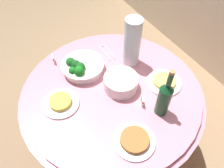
# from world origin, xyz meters

# --- Properties ---
(ground_plane) EXTENTS (6.00, 6.00, 0.00)m
(ground_plane) POSITION_xyz_m (0.00, 0.00, 0.00)
(ground_plane) COLOR #9E7F5B
(buffet_table) EXTENTS (1.16, 1.16, 0.74)m
(buffet_table) POSITION_xyz_m (0.00, 0.00, 0.38)
(buffet_table) COLOR maroon
(buffet_table) RESTS_ON ground_plane
(broccoli_bowl) EXTENTS (0.28, 0.28, 0.11)m
(broccoli_bowl) POSITION_xyz_m (-0.23, -0.09, 0.78)
(broccoli_bowl) COLOR white
(broccoli_bowl) RESTS_ON buffet_table
(plate_stack) EXTENTS (0.21, 0.21, 0.09)m
(plate_stack) POSITION_xyz_m (0.01, 0.05, 0.79)
(plate_stack) COLOR white
(plate_stack) RESTS_ON buffet_table
(wine_bottle) EXTENTS (0.07, 0.07, 0.34)m
(wine_bottle) POSITION_xyz_m (0.28, 0.16, 0.87)
(wine_bottle) COLOR #154724
(wine_bottle) RESTS_ON buffet_table
(decorative_fruit_vase) EXTENTS (0.11, 0.11, 0.34)m
(decorative_fruit_vase) POSITION_xyz_m (-0.15, 0.23, 0.90)
(decorative_fruit_vase) COLOR silver
(decorative_fruit_vase) RESTS_ON buffet_table
(serving_tongs) EXTENTS (0.17, 0.05, 0.01)m
(serving_tongs) POSITION_xyz_m (-0.31, 0.14, 0.74)
(serving_tongs) COLOR silver
(serving_tongs) RESTS_ON buffet_table
(food_plate_noodles) EXTENTS (0.22, 0.22, 0.03)m
(food_plate_noodles) POSITION_xyz_m (0.13, 0.31, 0.75)
(food_plate_noodles) COLOR white
(food_plate_noodles) RESTS_ON buffet_table
(food_plate_fried_egg) EXTENTS (0.22, 0.22, 0.04)m
(food_plate_fried_egg) POSITION_xyz_m (-0.06, -0.32, 0.75)
(food_plate_fried_egg) COLOR white
(food_plate_fried_egg) RESTS_ON buffet_table
(food_plate_peanuts) EXTENTS (0.22, 0.22, 0.04)m
(food_plate_peanuts) POSITION_xyz_m (0.36, -0.08, 0.76)
(food_plate_peanuts) COLOR white
(food_plate_peanuts) RESTS_ON buffet_table
(label_placard_front) EXTENTS (0.05, 0.02, 0.05)m
(label_placard_front) POSITION_xyz_m (-0.41, -0.23, 0.77)
(label_placard_front) COLOR white
(label_placard_front) RESTS_ON buffet_table
(label_placard_mid) EXTENTS (0.05, 0.03, 0.05)m
(label_placard_mid) POSITION_xyz_m (0.19, 0.10, 0.77)
(label_placard_mid) COLOR white
(label_placard_mid) RESTS_ON buffet_table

